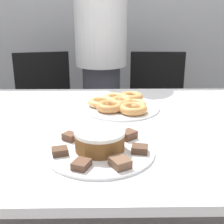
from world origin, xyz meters
TOP-DOWN VIEW (x-y plane):
  - table at (0.00, 0.00)m, footprint 1.93×1.07m
  - person_standing at (-0.06, 0.91)m, footprint 0.34×0.34m
  - office_chair_left at (-0.47, 0.96)m, footprint 0.51×0.51m
  - office_chair_right at (0.34, 0.96)m, footprint 0.46×0.46m
  - plate_cake at (-0.05, -0.24)m, footprint 0.35×0.35m
  - plate_donuts at (0.04, 0.19)m, footprint 0.35×0.35m
  - frosted_cake at (-0.05, -0.24)m, footprint 0.16×0.16m
  - lamington_0 at (-0.15, -0.17)m, footprint 0.06×0.06m
  - lamington_1 at (-0.17, -0.28)m, footprint 0.06×0.05m
  - lamington_2 at (-0.10, -0.36)m, footprint 0.06×0.06m
  - lamington_3 at (0.01, -0.36)m, footprint 0.07×0.07m
  - lamington_4 at (0.08, -0.27)m, footprint 0.06×0.05m
  - lamington_5 at (0.05, -0.16)m, footprint 0.07×0.07m
  - lamington_6 at (-0.05, -0.12)m, footprint 0.05×0.05m
  - donut_0 at (0.04, 0.19)m, footprint 0.11×0.11m
  - donut_1 at (-0.05, 0.21)m, footprint 0.12×0.12m
  - donut_2 at (-0.01, 0.14)m, footprint 0.12×0.12m
  - donut_3 at (0.09, 0.11)m, footprint 0.12×0.12m
  - donut_4 at (0.10, 0.18)m, footprint 0.10×0.10m
  - donut_5 at (0.09, 0.27)m, footprint 0.11×0.11m
  - donut_6 at (0.01, 0.26)m, footprint 0.12×0.12m

SIDE VIEW (x-z plane):
  - office_chair_left at x=-0.47m, z-range -0.03..0.83m
  - office_chair_right at x=0.34m, z-range -0.03..0.83m
  - table at x=0.00m, z-range 0.30..1.05m
  - plate_cake at x=-0.05m, z-range 0.74..0.75m
  - plate_donuts at x=0.04m, z-range 0.74..0.75m
  - lamington_2 at x=-0.10m, z-range 0.75..0.78m
  - lamington_6 at x=-0.05m, z-range 0.75..0.78m
  - lamington_1 at x=-0.17m, z-range 0.75..0.78m
  - lamington_4 at x=0.08m, z-range 0.75..0.78m
  - lamington_0 at x=-0.15m, z-range 0.75..0.78m
  - lamington_3 at x=0.01m, z-range 0.75..0.78m
  - lamington_5 at x=0.05m, z-range 0.75..0.78m
  - donut_4 at x=0.10m, z-range 0.75..0.78m
  - donut_1 at x=-0.05m, z-range 0.75..0.78m
  - donut_3 at x=0.09m, z-range 0.75..0.79m
  - donut_6 at x=0.01m, z-range 0.75..0.79m
  - donut_2 at x=-0.01m, z-range 0.75..0.79m
  - donut_0 at x=0.04m, z-range 0.75..0.79m
  - donut_5 at x=0.09m, z-range 0.75..0.79m
  - frosted_cake at x=-0.05m, z-range 0.75..0.82m
  - person_standing at x=-0.06m, z-range 0.05..1.68m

